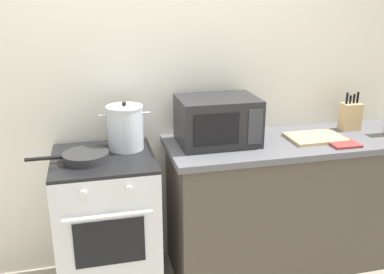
% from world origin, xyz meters
% --- Properties ---
extents(back_wall, '(4.40, 0.10, 2.50)m').
position_xyz_m(back_wall, '(0.30, 0.97, 1.25)').
color(back_wall, silver).
rests_on(back_wall, ground_plane).
extents(lower_cabinet_right, '(1.64, 0.56, 0.88)m').
position_xyz_m(lower_cabinet_right, '(0.90, 0.62, 0.44)').
color(lower_cabinet_right, '#4C4238').
rests_on(lower_cabinet_right, ground_plane).
extents(countertop_right, '(1.70, 0.60, 0.04)m').
position_xyz_m(countertop_right, '(0.90, 0.62, 0.90)').
color(countertop_right, '#59595E').
rests_on(countertop_right, lower_cabinet_right).
extents(stove, '(0.60, 0.64, 0.92)m').
position_xyz_m(stove, '(-0.35, 0.60, 0.46)').
color(stove, silver).
rests_on(stove, ground_plane).
extents(stock_pot, '(0.31, 0.23, 0.30)m').
position_xyz_m(stock_pot, '(-0.20, 0.71, 1.06)').
color(stock_pot, silver).
rests_on(stock_pot, stove).
extents(frying_pan, '(0.46, 0.26, 0.05)m').
position_xyz_m(frying_pan, '(-0.45, 0.56, 0.95)').
color(frying_pan, '#28282B').
rests_on(frying_pan, stove).
extents(microwave, '(0.50, 0.37, 0.30)m').
position_xyz_m(microwave, '(0.38, 0.68, 1.07)').
color(microwave, '#232326').
rests_on(microwave, countertop_right).
extents(cutting_board, '(0.36, 0.26, 0.02)m').
position_xyz_m(cutting_board, '(1.04, 0.60, 0.93)').
color(cutting_board, tan).
rests_on(cutting_board, countertop_right).
extents(knife_block, '(0.13, 0.10, 0.27)m').
position_xyz_m(knife_block, '(1.38, 0.74, 1.02)').
color(knife_block, tan).
rests_on(knife_block, countertop_right).
extents(oven_mitt, '(0.18, 0.14, 0.02)m').
position_xyz_m(oven_mitt, '(1.15, 0.44, 0.93)').
color(oven_mitt, '#993333').
rests_on(oven_mitt, countertop_right).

